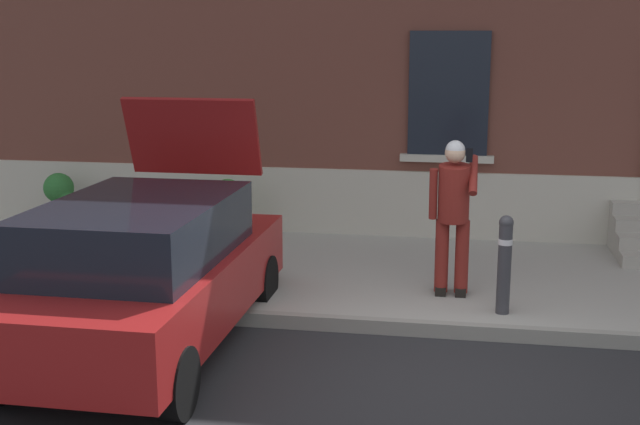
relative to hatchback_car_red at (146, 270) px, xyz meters
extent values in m
plane|color=#232326|center=(2.64, -0.11, -0.80)|extent=(80.00, 80.00, 0.00)
cube|color=#99968E|center=(2.64, 2.69, -0.72)|extent=(24.00, 3.60, 0.15)
cube|color=gray|center=(2.64, 0.83, -0.72)|extent=(24.00, 0.12, 0.15)
cube|color=#BCB7A8|center=(2.64, 4.47, -0.25)|extent=(24.00, 0.08, 1.10)
cube|color=black|center=(2.72, 4.46, 1.40)|extent=(1.10, 0.06, 1.70)
cube|color=#BCB7A8|center=(2.72, 4.43, 0.50)|extent=(1.30, 0.12, 0.10)
cube|color=maroon|center=(0.00, 0.02, -0.18)|extent=(1.79, 4.02, 0.64)
cube|color=black|center=(0.00, -0.13, 0.42)|extent=(1.56, 2.41, 0.56)
cube|color=black|center=(0.02, 2.03, -0.40)|extent=(1.66, 0.12, 0.20)
cube|color=yellow|center=(0.02, 2.03, -0.22)|extent=(0.52, 0.02, 0.12)
cube|color=#B21414|center=(-0.74, 2.03, 0.04)|extent=(0.16, 0.04, 0.18)
cube|color=#B21414|center=(0.77, 2.02, 0.04)|extent=(0.16, 0.04, 0.18)
cube|color=maroon|center=(0.01, 1.47, 1.10)|extent=(1.49, 0.38, 0.87)
cylinder|color=black|center=(0.78, -1.39, -0.50)|extent=(0.21, 0.60, 0.60)
cylinder|color=black|center=(-0.78, 1.42, -0.50)|extent=(0.21, 0.60, 0.60)
cylinder|color=black|center=(0.81, 1.41, -0.50)|extent=(0.21, 0.60, 0.60)
cylinder|color=#333338|center=(3.41, 1.24, -0.17)|extent=(0.14, 0.14, 0.95)
sphere|color=#333338|center=(3.41, 1.24, 0.32)|extent=(0.15, 0.15, 0.15)
cylinder|color=silver|center=(3.41, 1.24, 0.12)|extent=(0.15, 0.15, 0.06)
cylinder|color=maroon|center=(2.75, 1.76, -0.20)|extent=(0.15, 0.15, 0.82)
cube|color=black|center=(2.75, 1.82, -0.60)|extent=(0.12, 0.28, 0.10)
cylinder|color=maroon|center=(2.97, 1.76, -0.20)|extent=(0.15, 0.15, 0.82)
cube|color=black|center=(2.97, 1.82, -0.60)|extent=(0.12, 0.28, 0.10)
cylinder|color=maroon|center=(2.86, 1.72, 0.52)|extent=(0.34, 0.41, 0.66)
sphere|color=tan|center=(2.86, 1.67, 0.97)|extent=(0.22, 0.22, 0.22)
sphere|color=silver|center=(2.86, 1.67, 1.00)|extent=(0.21, 0.21, 0.21)
cylinder|color=maroon|center=(2.64, 1.69, 0.51)|extent=(0.09, 0.15, 0.57)
cylinder|color=maroon|center=(3.06, 1.69, 0.73)|extent=(0.09, 0.43, 0.40)
cube|color=black|center=(3.01, 1.65, 0.95)|extent=(0.07, 0.02, 0.15)
cylinder|color=#2D2D30|center=(-2.90, 3.96, -0.48)|extent=(0.40, 0.40, 0.34)
cylinder|color=#2D2D30|center=(-2.90, 3.96, -0.34)|extent=(0.44, 0.44, 0.05)
cylinder|color=#47331E|center=(-2.90, 3.96, -0.19)|extent=(0.04, 0.04, 0.24)
sphere|color=#286B2D|center=(-2.90, 3.96, -0.01)|extent=(0.44, 0.44, 0.44)
sphere|color=#286B2D|center=(-2.80, 3.91, -0.11)|extent=(0.24, 0.24, 0.24)
cylinder|color=#606B38|center=(-0.31, 3.89, -0.48)|extent=(0.40, 0.40, 0.34)
cylinder|color=#606B38|center=(-0.31, 3.89, -0.34)|extent=(0.44, 0.44, 0.05)
cylinder|color=#47331E|center=(-0.31, 3.89, -0.19)|extent=(0.04, 0.04, 0.24)
sphere|color=#387F33|center=(-0.31, 3.89, -0.01)|extent=(0.44, 0.44, 0.44)
sphere|color=#387F33|center=(-0.21, 3.84, -0.11)|extent=(0.24, 0.24, 0.24)
camera|label=1|loc=(2.96, -7.28, 2.21)|focal=46.92mm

